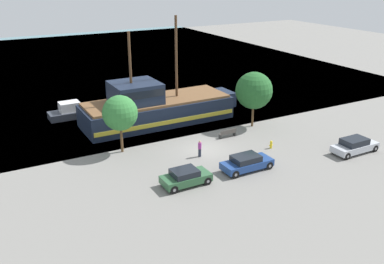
% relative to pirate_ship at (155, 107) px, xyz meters
% --- Properties ---
extents(ground_plane, '(160.00, 160.00, 0.00)m').
position_rel_pirate_ship_xyz_m(ground_plane, '(0.94, -9.46, -1.74)').
color(ground_plane, gray).
extents(water_surface, '(80.00, 80.00, 0.00)m').
position_rel_pirate_ship_xyz_m(water_surface, '(0.94, 34.54, -1.74)').
color(water_surface, slate).
rests_on(water_surface, ground).
extents(pirate_ship, '(17.81, 5.87, 11.49)m').
position_rel_pirate_ship_xyz_m(pirate_ship, '(0.00, 0.00, 0.00)').
color(pirate_ship, '#192338').
rests_on(pirate_ship, water_surface).
extents(moored_boat_dockside, '(5.62, 2.15, 1.87)m').
position_rel_pirate_ship_xyz_m(moored_boat_dockside, '(-7.64, 6.11, -1.05)').
color(moored_boat_dockside, '#2D333D').
rests_on(moored_boat_dockside, water_surface).
extents(parked_car_curb_front, '(4.47, 1.89, 1.37)m').
position_rel_pirate_ship_xyz_m(parked_car_curb_front, '(1.82, -14.89, -1.04)').
color(parked_car_curb_front, navy).
rests_on(parked_car_curb_front, ground_plane).
extents(parked_car_curb_mid, '(4.61, 1.84, 1.44)m').
position_rel_pirate_ship_xyz_m(parked_car_curb_mid, '(12.77, -16.72, -1.02)').
color(parked_car_curb_mid, '#B7BCC6').
rests_on(parked_car_curb_mid, ground_plane).
extents(parked_car_curb_rear, '(3.92, 1.91, 1.34)m').
position_rel_pirate_ship_xyz_m(parked_car_curb_rear, '(-3.98, -14.74, -1.06)').
color(parked_car_curb_rear, '#2D5B38').
rests_on(parked_car_curb_rear, ground_plane).
extents(fire_hydrant, '(0.42, 0.25, 0.76)m').
position_rel_pirate_ship_xyz_m(fire_hydrant, '(6.66, -12.14, -1.32)').
color(fire_hydrant, yellow).
rests_on(fire_hydrant, ground_plane).
extents(bench_promenade_east, '(1.86, 0.45, 0.85)m').
position_rel_pirate_ship_xyz_m(bench_promenade_east, '(4.57, -7.79, -1.29)').
color(bench_promenade_east, '#4C4742').
rests_on(bench_promenade_east, ground_plane).
extents(pedestrian_walking_near, '(0.32, 0.32, 1.57)m').
position_rel_pirate_ship_xyz_m(pedestrian_walking_near, '(-0.28, -10.53, -0.95)').
color(pedestrian_walking_near, '#232838').
rests_on(pedestrian_walking_near, ground_plane).
extents(tree_row_east, '(3.25, 3.25, 5.45)m').
position_rel_pirate_ship_xyz_m(tree_row_east, '(-6.10, -6.07, 2.08)').
color(tree_row_east, brown).
rests_on(tree_row_east, ground_plane).
extents(tree_row_mideast, '(3.95, 3.95, 5.98)m').
position_rel_pirate_ship_xyz_m(tree_row_mideast, '(8.74, -6.28, 2.27)').
color(tree_row_mideast, brown).
rests_on(tree_row_mideast, ground_plane).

